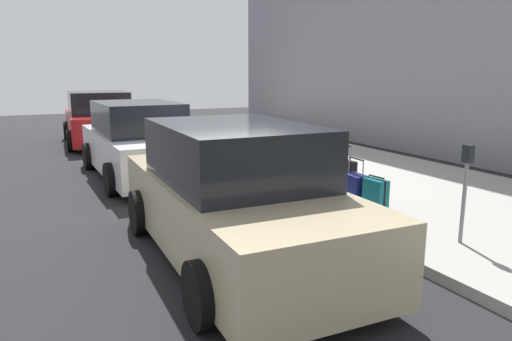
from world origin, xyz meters
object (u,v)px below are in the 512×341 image
(suitcase_silver_4, at_px, (311,170))
(parked_car_white_1, at_px, (139,143))
(suitcase_red_3, at_px, (325,180))
(parked_car_beige_0, at_px, (234,197))
(suitcase_black_2, at_px, (343,181))
(bollard_post, at_px, (226,144))
(suitcase_navy_1, at_px, (355,192))
(suitcase_maroon_5, at_px, (297,170))
(parking_meter, at_px, (466,180))
(suitcase_navy_8, at_px, (261,153))
(suitcase_olive_6, at_px, (279,162))
(parked_car_red_2, at_px, (99,120))
(suitcase_teal_7, at_px, (269,159))
(suitcase_teal_0, at_px, (375,199))
(fire_hydrant, at_px, (242,146))

(suitcase_silver_4, distance_m, parked_car_white_1, 4.01)
(suitcase_red_3, distance_m, suitcase_silver_4, 0.50)
(suitcase_silver_4, bearing_deg, parked_car_beige_0, 129.80)
(parked_car_white_1, bearing_deg, suitcase_black_2, -148.95)
(suitcase_black_2, xyz_separation_m, bollard_post, (4.57, 0.21, 0.04))
(suitcase_black_2, distance_m, parked_car_beige_0, 2.72)
(suitcase_red_3, distance_m, bollard_post, 4.13)
(suitcase_navy_1, relative_size, suitcase_maroon_5, 1.41)
(suitcase_silver_4, bearing_deg, parking_meter, -176.05)
(suitcase_navy_8, bearing_deg, suitcase_olive_6, 174.63)
(suitcase_navy_8, relative_size, bollard_post, 1.36)
(parked_car_red_2, bearing_deg, parked_car_beige_0, 180.00)
(suitcase_navy_8, relative_size, parked_car_beige_0, 0.24)
(suitcase_navy_8, xyz_separation_m, parked_car_red_2, (6.75, 2.44, 0.26))
(suitcase_navy_1, bearing_deg, parked_car_red_2, 12.91)
(parked_car_white_1, bearing_deg, parking_meter, -157.27)
(suitcase_maroon_5, distance_m, parking_meter, 3.77)
(suitcase_silver_4, distance_m, parked_car_beige_0, 3.19)
(suitcase_red_3, bearing_deg, parking_meter, -174.58)
(parked_car_white_1, height_order, parked_car_red_2, parked_car_red_2)
(parked_car_beige_0, relative_size, parked_car_white_1, 1.01)
(suitcase_black_2, xyz_separation_m, suitcase_olive_6, (1.98, 0.13, 0.00))
(suitcase_maroon_5, xyz_separation_m, parking_meter, (-3.72, -0.18, 0.55))
(suitcase_maroon_5, relative_size, suitcase_teal_7, 0.61)
(suitcase_teal_0, distance_m, suitcase_navy_8, 3.93)
(suitcase_silver_4, bearing_deg, suitcase_black_2, -177.90)
(suitcase_red_3, distance_m, suitcase_maroon_5, 1.04)
(suitcase_maroon_5, xyz_separation_m, suitcase_teal_7, (1.00, 0.09, 0.07))
(suitcase_black_2, relative_size, parked_car_beige_0, 0.22)
(suitcase_teal_0, xyz_separation_m, parked_car_red_2, (10.68, 2.35, 0.34))
(suitcase_maroon_5, bearing_deg, suitcase_silver_4, 175.97)
(suitcase_silver_4, bearing_deg, suitcase_maroon_5, -4.03)
(suitcase_maroon_5, xyz_separation_m, parked_car_white_1, (2.63, 2.48, 0.36))
(suitcase_black_2, distance_m, parked_car_white_1, 4.81)
(suitcase_navy_1, distance_m, suitcase_teal_7, 2.96)
(fire_hydrant, relative_size, parked_car_red_2, 0.18)
(suitcase_red_3, xyz_separation_m, suitcase_teal_7, (2.03, 0.02, 0.05))
(suitcase_navy_1, relative_size, parking_meter, 0.67)
(suitcase_maroon_5, bearing_deg, parked_car_beige_0, 136.09)
(suitcase_red_3, height_order, suitcase_navy_8, suitcase_navy_8)
(suitcase_red_3, bearing_deg, suitcase_maroon_5, -4.06)
(suitcase_black_2, height_order, parked_car_white_1, parked_car_white_1)
(suitcase_teal_7, xyz_separation_m, bollard_post, (2.09, 0.13, 0.06))
(suitcase_navy_1, height_order, suitcase_maroon_5, suitcase_navy_1)
(suitcase_teal_7, xyz_separation_m, suitcase_navy_8, (0.50, -0.05, 0.04))
(suitcase_navy_1, height_order, parked_car_beige_0, parked_car_beige_0)
(suitcase_black_2, distance_m, bollard_post, 4.58)
(bollard_post, height_order, parked_car_red_2, parked_car_red_2)
(suitcase_maroon_5, xyz_separation_m, fire_hydrant, (2.44, 0.07, 0.15))
(suitcase_teal_7, relative_size, bollard_post, 1.24)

